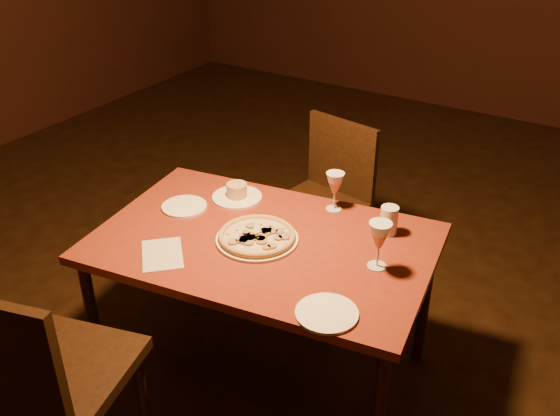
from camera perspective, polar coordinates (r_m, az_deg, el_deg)
The scene contains 12 objects.
floor at distance 2.91m, azimuth -1.15°, elevation -12.80°, with size 7.00×7.00×0.00m, color black.
dining_table at distance 2.42m, azimuth -1.50°, elevation -4.10°, with size 1.38×0.99×0.68m.
chair_near at distance 2.14m, azimuth -21.47°, elevation -14.44°, with size 0.57×0.57×0.97m.
chair_far at distance 3.13m, azimuth 4.18°, elevation 1.14°, with size 0.47×0.47×0.84m.
pizza_plate at distance 2.37m, azimuth -2.12°, elevation -2.60°, with size 0.31×0.31×0.03m.
ramekin_saucer at distance 2.66m, azimuth -3.96°, elevation 1.33°, with size 0.21×0.21×0.07m.
wine_glass_far at distance 2.55m, azimuth 5.01°, elevation 1.52°, with size 0.08×0.08×0.17m, color #CC7455, non-canonical shape.
wine_glass_right at distance 2.21m, azimuth 9.02°, elevation -3.37°, with size 0.08×0.08×0.18m, color #CC7455, non-canonical shape.
water_tumbler at distance 2.43m, azimuth 9.93°, elevation -1.12°, with size 0.07×0.07×0.11m, color silver.
side_plate_left at distance 2.63m, azimuth -8.74°, elevation 0.14°, with size 0.19×0.19×0.01m, color white.
side_plate_near at distance 2.02m, azimuth 4.30°, elevation -9.58°, with size 0.20×0.20×0.01m, color white.
menu_card at distance 2.34m, azimuth -10.71°, elevation -4.16°, with size 0.14×0.21×0.00m, color beige.
Camera 1 is at (1.19, -1.79, 1.96)m, focal length 40.00 mm.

